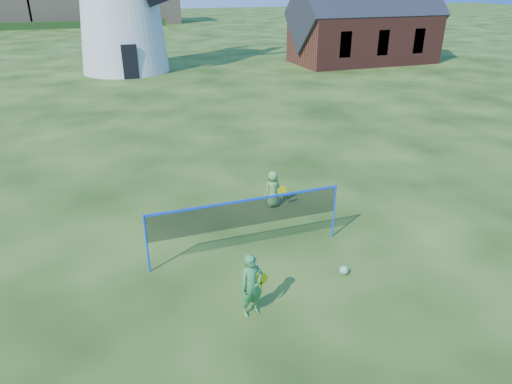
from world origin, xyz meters
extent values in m
plane|color=black|center=(0.00, 0.00, 0.00)|extent=(220.00, 220.00, 0.00)
cube|color=black|center=(-0.46, 24.81, 1.18)|extent=(1.08, 0.13, 2.37)
cube|color=maroon|center=(18.88, 25.60, 1.93)|extent=(11.56, 5.78, 3.85)
cube|color=#2D3035|center=(18.88, 25.60, 3.85)|extent=(12.14, 5.89, 5.89)
cube|color=black|center=(15.51, 22.76, 1.93)|extent=(0.96, 0.10, 1.93)
cube|color=black|center=(18.88, 22.76, 1.93)|extent=(0.96, 0.10, 1.93)
cube|color=black|center=(22.25, 22.76, 1.93)|extent=(0.96, 0.10, 1.93)
cylinder|color=blue|center=(-2.71, 0.07, 0.78)|extent=(0.05, 0.05, 1.55)
cylinder|color=blue|center=(2.29, 0.07, 0.78)|extent=(0.05, 0.05, 1.55)
cube|color=black|center=(-0.21, 0.07, 1.15)|extent=(5.00, 0.02, 0.70)
cube|color=blue|center=(-0.21, 0.07, 1.52)|extent=(5.00, 0.02, 0.06)
imported|color=#368842|center=(-0.88, -2.24, 0.72)|extent=(0.58, 0.44, 1.43)
cylinder|color=yellow|center=(-0.60, -2.06, 0.70)|extent=(0.28, 0.02, 0.28)
cube|color=yellow|center=(-0.60, -2.06, 0.53)|extent=(0.03, 0.02, 0.20)
imported|color=#64A04D|center=(1.45, 2.42, 0.58)|extent=(0.64, 0.50, 1.16)
cylinder|color=yellow|center=(1.67, 2.20, 0.59)|extent=(0.28, 0.02, 0.28)
cube|color=yellow|center=(1.67, 2.20, 0.42)|extent=(0.03, 0.02, 0.20)
sphere|color=green|center=(1.69, -1.63, 0.11)|extent=(0.22, 0.22, 0.22)
cube|color=tan|center=(-13.30, 72.00, 3.28)|extent=(6.67, 8.00, 6.56)
cube|color=tan|center=(1.55, 72.00, 3.26)|extent=(7.75, 8.00, 6.51)
cube|color=tan|center=(8.84, 72.00, 3.38)|extent=(6.22, 8.00, 6.76)
camera|label=1|loc=(-3.49, -9.74, 6.50)|focal=32.62mm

